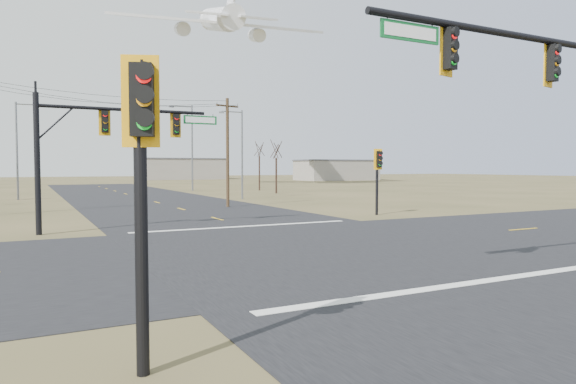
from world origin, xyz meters
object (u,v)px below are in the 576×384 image
object	(u,v)px
mast_arm_far	(107,134)
bare_tree_d	(259,149)
streetlight_b	(190,143)
utility_pole_near	(228,150)
pedestal_signal_ne	(378,166)
streetlight_c	(19,145)
pedestal_signal_sw	(142,147)
streetlight_a	(240,149)
bare_tree_c	(276,149)
mast_arm_near	(560,92)

from	to	relation	value
mast_arm_far	bare_tree_d	size ratio (longest dim) A/B	1.27
streetlight_b	utility_pole_near	bearing A→B (deg)	-111.23
pedestal_signal_ne	bare_tree_d	bearing A→B (deg)	97.05
utility_pole_near	streetlight_c	world-z (taller)	streetlight_c
pedestal_signal_sw	mast_arm_far	bearing A→B (deg)	105.72
pedestal_signal_ne	streetlight_c	distance (m)	35.24
mast_arm_far	streetlight_a	bearing A→B (deg)	57.05
bare_tree_c	mast_arm_near	bearing A→B (deg)	-105.41
streetlight_a	pedestal_signal_sw	bearing A→B (deg)	-89.04
streetlight_a	streetlight_b	xyz separation A→B (m)	(0.65, 19.19, 1.43)
utility_pole_near	bare_tree_d	world-z (taller)	utility_pole_near
bare_tree_d	streetlight_c	bearing A→B (deg)	-165.26
mast_arm_near	utility_pole_near	world-z (taller)	utility_pole_near
bare_tree_c	pedestal_signal_sw	bearing A→B (deg)	-117.89
pedestal_signal_sw	streetlight_b	world-z (taller)	streetlight_b
streetlight_b	pedestal_signal_sw	bearing A→B (deg)	-117.67
streetlight_c	bare_tree_c	distance (m)	27.03
streetlight_c	streetlight_a	bearing A→B (deg)	-11.17
mast_arm_far	bare_tree_d	distance (m)	43.72
streetlight_b	bare_tree_c	distance (m)	13.08
utility_pole_near	streetlight_b	distance (m)	28.44
pedestal_signal_ne	bare_tree_c	distance (m)	28.58
mast_arm_near	utility_pole_near	bearing A→B (deg)	76.59
utility_pole_near	pedestal_signal_ne	bearing A→B (deg)	-59.34
streetlight_c	bare_tree_d	size ratio (longest dim) A/B	1.34
streetlight_b	bare_tree_c	xyz separation A→B (m)	(7.26, -10.84, -0.98)
mast_arm_far	streetlight_a	distance (m)	25.16
pedestal_signal_ne	streetlight_a	size ratio (longest dim) A/B	0.50
pedestal_signal_sw	streetlight_c	distance (m)	47.69
utility_pole_near	streetlight_a	distance (m)	9.83
mast_arm_far	pedestal_signal_sw	size ratio (longest dim) A/B	1.83
bare_tree_d	streetlight_b	bearing A→B (deg)	160.74
pedestal_signal_sw	utility_pole_near	distance (m)	32.67
pedestal_signal_sw	bare_tree_c	xyz separation A→B (m)	(24.98, 47.21, 1.84)
streetlight_a	streetlight_b	size ratio (longest dim) A/B	0.77
mast_arm_near	streetlight_c	bearing A→B (deg)	94.34
utility_pole_near	bare_tree_d	distance (m)	28.47
streetlight_a	bare_tree_c	distance (m)	11.52
pedestal_signal_ne	streetlight_c	xyz separation A→B (m)	(-20.97, 28.25, 2.04)
streetlight_b	bare_tree_d	world-z (taller)	streetlight_b
mast_arm_far	mast_arm_near	bearing A→B (deg)	-53.63
mast_arm_far	bare_tree_d	bearing A→B (deg)	60.05
streetlight_b	bare_tree_d	distance (m)	9.08
pedestal_signal_ne	bare_tree_d	size ratio (longest dim) A/B	0.63
mast_arm_near	bare_tree_d	bearing A→B (deg)	61.93
mast_arm_near	mast_arm_far	world-z (taller)	mast_arm_near
pedestal_signal_sw	streetlight_c	bearing A→B (deg)	114.47
streetlight_c	pedestal_signal_ne	bearing A→B (deg)	-39.98
pedestal_signal_sw	utility_pole_near	xyz separation A→B (m)	(12.53, 30.15, 0.98)
mast_arm_near	streetlight_a	world-z (taller)	streetlight_a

